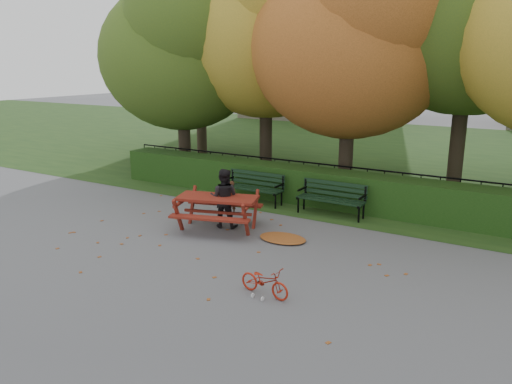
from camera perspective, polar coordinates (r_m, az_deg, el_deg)
The scene contains 17 objects.
ground at distance 10.88m, azimuth -4.37°, elevation -6.70°, with size 90.00×90.00×0.00m, color slate.
grass_strip at distance 23.36m, azimuth 15.77°, elevation 4.35°, with size 90.00×90.00×0.00m, color #1C3A15.
building_left at distance 37.52m, azimuth 7.70°, elevation 19.93°, with size 10.00×7.00×15.00m, color #B7A48D.
hedge at distance 14.47m, azimuth 5.86°, elevation 0.76°, with size 13.00×0.90×1.00m, color black.
iron_fence at distance 15.17m, azimuth 7.14°, elevation 1.51°, with size 14.00×0.04×1.02m.
tree_a at distance 17.73m, azimuth -8.22°, elevation 16.33°, with size 5.88×5.60×7.48m.
tree_b at distance 17.22m, azimuth 1.85°, elevation 19.46°, with size 6.72×6.40×8.79m.
tree_c at distance 15.12m, azimuth 11.78°, elevation 17.66°, with size 6.30×6.00×8.00m.
tree_f at distance 21.87m, azimuth -6.20°, elevation 19.12°, with size 6.93×6.60×9.19m.
bench_left at distance 14.36m, azimuth -0.20°, elevation 0.82°, with size 1.80×0.57×0.88m.
bench_right at distance 13.33m, azimuth 8.69°, elevation -0.45°, with size 1.80×0.57×0.88m.
picnic_table at distance 12.05m, azimuth -4.42°, elevation -1.37°, with size 2.28×2.03×0.93m.
leaf_pile at distance 11.49m, azimuth 3.07°, elevation -5.29°, with size 1.12×0.78×0.08m, color brown.
leaf_scatter at distance 11.11m, azimuth -3.48°, elevation -6.19°, with size 9.00×5.70×0.01m, color brown, non-canonical shape.
child at distance 13.25m, azimuth -2.77°, elevation -0.65°, with size 0.34×0.22×0.92m, color #392012.
adult at distance 12.18m, azimuth -3.69°, elevation -0.71°, with size 0.71×0.55×1.46m, color black.
bicycle at distance 8.79m, azimuth 1.00°, elevation -10.16°, with size 0.35×1.00×0.52m, color #A5200F.
Camera 1 is at (5.87, -8.26, 3.95)m, focal length 35.00 mm.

